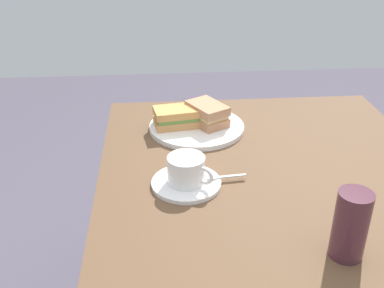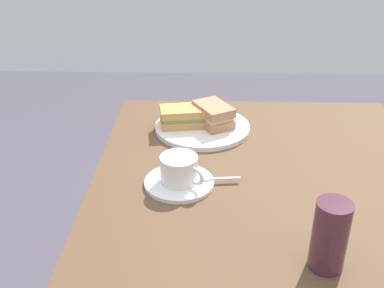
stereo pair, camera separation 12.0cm
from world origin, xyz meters
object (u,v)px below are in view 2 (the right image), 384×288
(dining_table, at_px, (272,249))
(sandwich_back, at_px, (184,116))
(sandwich_front, at_px, (213,115))
(drinking_glass, at_px, (330,236))
(coffee_cup, at_px, (179,169))
(coffee_saucer, at_px, (179,183))
(spoon, at_px, (213,179))
(sandwich_plate, at_px, (202,127))

(dining_table, relative_size, sandwich_back, 8.24)
(sandwich_front, height_order, drinking_glass, drinking_glass)
(sandwich_front, distance_m, coffee_cup, 0.31)
(coffee_saucer, bearing_deg, drinking_glass, -133.02)
(spoon, bearing_deg, sandwich_plate, 5.50)
(dining_table, distance_m, coffee_saucer, 0.26)
(coffee_saucer, xyz_separation_m, coffee_cup, (-0.00, -0.00, 0.04))
(sandwich_front, height_order, coffee_saucer, sandwich_front)
(sandwich_back, height_order, drinking_glass, drinking_glass)
(coffee_cup, bearing_deg, sandwich_back, 0.50)
(spoon, bearing_deg, drinking_glass, -143.11)
(coffee_cup, xyz_separation_m, drinking_glass, (-0.26, -0.28, 0.03))
(sandwich_back, bearing_deg, coffee_cup, -179.50)
(sandwich_plate, distance_m, coffee_saucer, 0.30)
(sandwich_back, xyz_separation_m, coffee_saucer, (-0.30, -0.00, -0.04))
(sandwich_front, relative_size, coffee_cup, 1.36)
(dining_table, height_order, sandwich_front, sandwich_front)
(spoon, xyz_separation_m, drinking_glass, (-0.27, -0.20, 0.06))
(sandwich_back, relative_size, coffee_saucer, 0.90)
(sandwich_front, bearing_deg, sandwich_back, 93.64)
(sandwich_front, relative_size, spoon, 1.43)
(sandwich_front, height_order, sandwich_back, sandwich_front)
(coffee_cup, bearing_deg, dining_table, -115.09)
(dining_table, bearing_deg, coffee_cup, 64.91)
(coffee_saucer, bearing_deg, sandwich_plate, -9.82)
(sandwich_plate, height_order, sandwich_front, sandwich_front)
(sandwich_back, bearing_deg, coffee_saucer, -179.75)
(coffee_saucer, bearing_deg, spoon, -84.03)
(dining_table, bearing_deg, drinking_glass, -157.20)
(spoon, height_order, drinking_glass, drinking_glass)
(dining_table, height_order, coffee_cup, coffee_cup)
(sandwich_plate, bearing_deg, dining_table, -157.57)
(dining_table, height_order, sandwich_back, sandwich_back)
(coffee_cup, bearing_deg, coffee_saucer, 51.90)
(sandwich_plate, xyz_separation_m, coffee_cup, (-0.30, 0.05, 0.04))
(coffee_saucer, relative_size, drinking_glass, 1.18)
(coffee_saucer, relative_size, spoon, 1.66)
(sandwich_plate, bearing_deg, sandwich_back, 88.39)
(coffee_saucer, height_order, drinking_glass, drinking_glass)
(sandwich_back, bearing_deg, dining_table, -151.50)
(coffee_saucer, height_order, spoon, spoon)
(dining_table, xyz_separation_m, sandwich_plate, (0.39, 0.16, 0.11))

